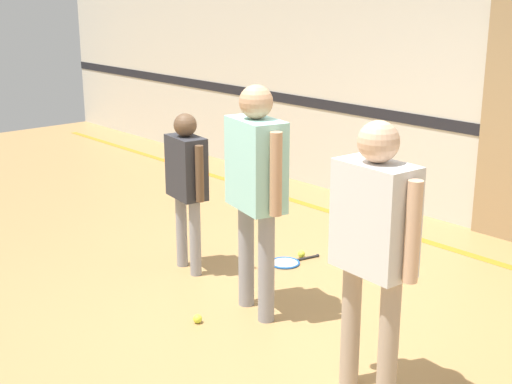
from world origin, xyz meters
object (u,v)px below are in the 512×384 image
object	(u,v)px
person_instructor	(256,176)
racket_spare_on_floor	(287,262)
person_student_left	(187,175)
tennis_ball_by_spare_racket	(301,254)
tennis_ball_near_instructor	(198,319)
person_student_right	(374,232)

from	to	relation	value
person_instructor	racket_spare_on_floor	xyz separation A→B (m)	(-0.55, 0.86, -1.06)
person_student_left	person_instructor	bearing A→B (deg)	2.05
racket_spare_on_floor	tennis_ball_by_spare_racket	xyz separation A→B (m)	(-0.02, 0.20, 0.02)
racket_spare_on_floor	tennis_ball_near_instructor	world-z (taller)	tennis_ball_near_instructor
person_student_right	tennis_ball_near_instructor	bearing A→B (deg)	12.01
person_student_right	tennis_ball_by_spare_racket	xyz separation A→B (m)	(-1.86, 1.31, -1.01)
tennis_ball_near_instructor	tennis_ball_by_spare_racket	bearing A→B (deg)	105.69
person_student_right	tennis_ball_near_instructor	world-z (taller)	person_student_right
person_instructor	tennis_ball_near_instructor	bearing A→B (deg)	-95.13
person_student_left	tennis_ball_near_instructor	bearing A→B (deg)	-24.34
person_instructor	tennis_ball_by_spare_racket	world-z (taller)	person_instructor
person_student_left	tennis_ball_by_spare_racket	distance (m)	1.33
person_instructor	racket_spare_on_floor	distance (m)	1.47
person_instructor	tennis_ball_near_instructor	size ratio (longest dim) A/B	26.21
person_student_left	racket_spare_on_floor	xyz separation A→B (m)	(0.46, 0.74, -0.84)
person_student_left	tennis_ball_by_spare_racket	bearing A→B (deg)	73.61
person_student_left	tennis_ball_near_instructor	xyz separation A→B (m)	(0.87, -0.56, -0.82)
tennis_ball_near_instructor	tennis_ball_by_spare_racket	distance (m)	1.57
tennis_ball_by_spare_racket	racket_spare_on_floor	bearing A→B (deg)	-84.61
tennis_ball_near_instructor	tennis_ball_by_spare_racket	size ratio (longest dim) A/B	1.00
person_student_left	racket_spare_on_floor	distance (m)	1.22
person_student_right	tennis_ball_by_spare_racket	world-z (taller)	person_student_right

